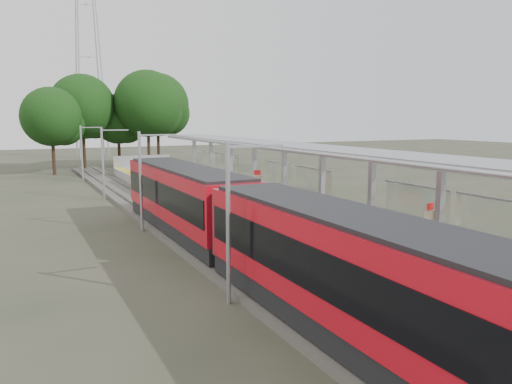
{
  "coord_description": "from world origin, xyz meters",
  "views": [
    {
      "loc": [
        -12.5,
        -7.61,
        6.11
      ],
      "look_at": [
        -1.18,
        15.33,
        2.3
      ],
      "focal_mm": 35.0,
      "sensor_mm": 36.0,
      "label": 1
    }
  ],
  "objects_px": {
    "bench_far": "(255,185)",
    "litter_bin": "(261,189)",
    "info_pillar_far": "(257,189)",
    "bench_mid": "(275,196)",
    "info_pillar_near": "(429,230)",
    "train": "(241,222)"
  },
  "relations": [
    {
      "from": "bench_far",
      "to": "train",
      "type": "bearing_deg",
      "value": -113.33
    },
    {
      "from": "info_pillar_far",
      "to": "litter_bin",
      "type": "xyz_separation_m",
      "value": [
        1.6,
        2.64,
        -0.41
      ]
    },
    {
      "from": "train",
      "to": "litter_bin",
      "type": "relative_size",
      "value": 29.52
    },
    {
      "from": "bench_mid",
      "to": "litter_bin",
      "type": "height_order",
      "value": "bench_mid"
    },
    {
      "from": "info_pillar_far",
      "to": "bench_far",
      "type": "bearing_deg",
      "value": 83.08
    },
    {
      "from": "train",
      "to": "info_pillar_far",
      "type": "height_order",
      "value": "train"
    },
    {
      "from": "info_pillar_far",
      "to": "litter_bin",
      "type": "relative_size",
      "value": 2.15
    },
    {
      "from": "info_pillar_near",
      "to": "info_pillar_far",
      "type": "xyz_separation_m",
      "value": [
        -1.22,
        12.58,
        0.06
      ]
    },
    {
      "from": "train",
      "to": "bench_mid",
      "type": "bearing_deg",
      "value": 54.06
    },
    {
      "from": "info_pillar_far",
      "to": "litter_bin",
      "type": "height_order",
      "value": "info_pillar_far"
    },
    {
      "from": "bench_far",
      "to": "info_pillar_far",
      "type": "relative_size",
      "value": 0.69
    },
    {
      "from": "bench_far",
      "to": "bench_mid",
      "type": "bearing_deg",
      "value": -96.93
    },
    {
      "from": "train",
      "to": "bench_far",
      "type": "height_order",
      "value": "train"
    },
    {
      "from": "info_pillar_near",
      "to": "litter_bin",
      "type": "height_order",
      "value": "info_pillar_near"
    },
    {
      "from": "bench_mid",
      "to": "info_pillar_near",
      "type": "height_order",
      "value": "info_pillar_near"
    },
    {
      "from": "train",
      "to": "bench_far",
      "type": "xyz_separation_m",
      "value": [
        7.02,
        13.11,
        -0.56
      ]
    },
    {
      "from": "train",
      "to": "info_pillar_far",
      "type": "xyz_separation_m",
      "value": [
        5.19,
        9.05,
        -0.18
      ]
    },
    {
      "from": "bench_mid",
      "to": "litter_bin",
      "type": "distance_m",
      "value": 3.48
    },
    {
      "from": "bench_far",
      "to": "litter_bin",
      "type": "xyz_separation_m",
      "value": [
        -0.22,
        -1.42,
        -0.02
      ]
    },
    {
      "from": "train",
      "to": "info_pillar_near",
      "type": "distance_m",
      "value": 7.33
    },
    {
      "from": "info_pillar_near",
      "to": "bench_mid",
      "type": "bearing_deg",
      "value": 80.7
    },
    {
      "from": "bench_mid",
      "to": "litter_bin",
      "type": "bearing_deg",
      "value": 78.95
    }
  ]
}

